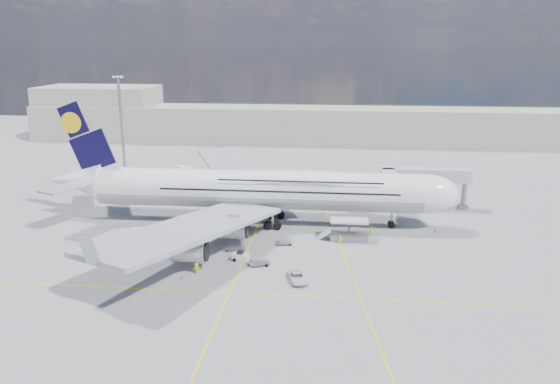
# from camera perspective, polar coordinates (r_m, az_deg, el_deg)

# --- Properties ---
(ground) EXTENTS (300.00, 300.00, 0.00)m
(ground) POSITION_cam_1_polar(r_m,az_deg,el_deg) (95.63, -3.05, -5.22)
(ground) COLOR gray
(ground) RESTS_ON ground
(taxi_line_main) EXTENTS (0.25, 220.00, 0.01)m
(taxi_line_main) POSITION_cam_1_polar(r_m,az_deg,el_deg) (95.63, -3.05, -5.21)
(taxi_line_main) COLOR yellow
(taxi_line_main) RESTS_ON ground
(taxi_line_cross) EXTENTS (120.00, 0.25, 0.01)m
(taxi_line_cross) POSITION_cam_1_polar(r_m,az_deg,el_deg) (77.56, -5.33, -10.45)
(taxi_line_cross) COLOR yellow
(taxi_line_cross) RESTS_ON ground
(taxi_line_diag) EXTENTS (14.16, 99.06, 0.01)m
(taxi_line_diag) POSITION_cam_1_polar(r_m,az_deg,el_deg) (103.98, 5.46, -3.52)
(taxi_line_diag) COLOR yellow
(taxi_line_diag) RESTS_ON ground
(airliner) EXTENTS (77.26, 79.15, 23.71)m
(airliner) POSITION_cam_1_polar(r_m,az_deg,el_deg) (102.87, -2.11, 0.33)
(airliner) COLOR white
(airliner) RESTS_ON ground
(jet_bridge) EXTENTS (18.80, 12.10, 8.50)m
(jet_bridge) POSITION_cam_1_polar(r_m,az_deg,el_deg) (113.60, 13.61, 1.37)
(jet_bridge) COLOR #B7B7BC
(jet_bridge) RESTS_ON ground
(cargo_loader) EXTENTS (8.53, 3.20, 3.67)m
(cargo_loader) POSITION_cam_1_polar(r_m,az_deg,el_deg) (96.90, 7.11, -4.25)
(cargo_loader) COLOR silver
(cargo_loader) RESTS_ON ground
(light_mast) EXTENTS (3.00, 0.70, 25.50)m
(light_mast) POSITION_cam_1_polar(r_m,az_deg,el_deg) (145.30, -16.21, 6.81)
(light_mast) COLOR gray
(light_mast) RESTS_ON ground
(terminal) EXTENTS (180.00, 16.00, 12.00)m
(terminal) POSITION_cam_1_polar(r_m,az_deg,el_deg) (185.91, 1.43, 6.99)
(terminal) COLOR #B2AD9E
(terminal) RESTS_ON ground
(hangar) EXTENTS (40.00, 22.00, 18.00)m
(hangar) POSITION_cam_1_polar(r_m,az_deg,el_deg) (207.68, -18.29, 7.97)
(hangar) COLOR #B2AD9E
(hangar) RESTS_ON ground
(tree_line) EXTENTS (160.00, 6.00, 8.00)m
(tree_line) POSITION_cam_1_polar(r_m,az_deg,el_deg) (231.66, 12.32, 7.87)
(tree_line) COLOR #193814
(tree_line) RESTS_ON ground
(dolly_row_a) EXTENTS (3.57, 2.73, 0.47)m
(dolly_row_a) POSITION_cam_1_polar(r_m,az_deg,el_deg) (95.71, -17.85, -5.74)
(dolly_row_a) COLOR gray
(dolly_row_a) RESTS_ON ground
(dolly_row_b) EXTENTS (2.98, 1.97, 1.74)m
(dolly_row_b) POSITION_cam_1_polar(r_m,az_deg,el_deg) (100.40, -14.61, -4.12)
(dolly_row_b) COLOR gray
(dolly_row_b) RESTS_ON ground
(dolly_row_c) EXTENTS (3.31, 1.85, 0.48)m
(dolly_row_c) POSITION_cam_1_polar(r_m,az_deg,el_deg) (91.98, -4.69, -5.87)
(dolly_row_c) COLOR gray
(dolly_row_c) RESTS_ON ground
(dolly_back) EXTENTS (3.66, 2.96, 0.47)m
(dolly_back) POSITION_cam_1_polar(r_m,az_deg,el_deg) (99.89, -13.10, -4.47)
(dolly_back) COLOR gray
(dolly_back) RESTS_ON ground
(dolly_nose_far) EXTENTS (2.79, 1.74, 0.38)m
(dolly_nose_far) POSITION_cam_1_polar(r_m,az_deg,el_deg) (94.18, 0.44, -5.34)
(dolly_nose_far) COLOR gray
(dolly_nose_far) RESTS_ON ground
(dolly_nose_near) EXTENTS (3.62, 2.88, 0.47)m
(dolly_nose_near) POSITION_cam_1_polar(r_m,az_deg,el_deg) (85.98, -2.21, -7.42)
(dolly_nose_near) COLOR gray
(dolly_nose_near) RESTS_ON ground
(baggage_tug) EXTENTS (2.72, 1.53, 1.61)m
(baggage_tug) POSITION_cam_1_polar(r_m,az_deg,el_deg) (87.64, -4.14, -6.74)
(baggage_tug) COLOR silver
(baggage_tug) RESTS_ON ground
(catering_truck_inner) EXTENTS (7.09, 3.96, 3.99)m
(catering_truck_inner) POSITION_cam_1_polar(r_m,az_deg,el_deg) (122.88, -5.53, 0.42)
(catering_truck_inner) COLOR gray
(catering_truck_inner) RESTS_ON ground
(catering_truck_outer) EXTENTS (7.09, 5.30, 3.90)m
(catering_truck_outer) POSITION_cam_1_polar(r_m,az_deg,el_deg) (136.32, -9.70, 1.76)
(catering_truck_outer) COLOR gray
(catering_truck_outer) RESTS_ON ground
(service_van) EXTENTS (3.44, 5.21, 1.33)m
(service_van) POSITION_cam_1_polar(r_m,az_deg,el_deg) (80.30, 1.80, -8.92)
(service_van) COLOR silver
(service_van) RESTS_ON ground
(crew_nose) EXTENTS (0.71, 0.66, 1.64)m
(crew_nose) POSITION_cam_1_polar(r_m,az_deg,el_deg) (105.49, 12.09, -3.06)
(crew_nose) COLOR #A2EC18
(crew_nose) RESTS_ON ground
(crew_loader) EXTENTS (0.98, 0.97, 1.60)m
(crew_loader) POSITION_cam_1_polar(r_m,az_deg,el_deg) (99.70, 9.45, -4.04)
(crew_loader) COLOR #C3FA1A
(crew_loader) RESTS_ON ground
(crew_wing) EXTENTS (0.84, 1.12, 1.77)m
(crew_wing) POSITION_cam_1_polar(r_m,az_deg,el_deg) (92.13, -10.86, -5.73)
(crew_wing) COLOR #9EE217
(crew_wing) RESTS_ON ground
(crew_van) EXTENTS (0.82, 0.90, 1.54)m
(crew_van) POSITION_cam_1_polar(r_m,az_deg,el_deg) (95.02, 6.30, -4.94)
(crew_van) COLOR #B0E418
(crew_van) RESTS_ON ground
(crew_tug) EXTENTS (1.20, 0.74, 1.80)m
(crew_tug) POSITION_cam_1_polar(r_m,az_deg,el_deg) (83.60, -8.71, -7.89)
(crew_tug) COLOR #D4EF19
(crew_tug) RESTS_ON ground
(cone_nose) EXTENTS (0.44, 0.44, 0.56)m
(cone_nose) POSITION_cam_1_polar(r_m,az_deg,el_deg) (103.90, 15.88, -3.93)
(cone_nose) COLOR #E94C0C
(cone_nose) RESTS_ON ground
(cone_wing_left_inner) EXTENTS (0.47, 0.47, 0.59)m
(cone_wing_left_inner) POSITION_cam_1_polar(r_m,az_deg,el_deg) (121.19, -6.93, -0.62)
(cone_wing_left_inner) COLOR #E94C0C
(cone_wing_left_inner) RESTS_ON ground
(cone_wing_left_outer) EXTENTS (0.48, 0.48, 0.61)m
(cone_wing_left_outer) POSITION_cam_1_polar(r_m,az_deg,el_deg) (138.75, -8.22, 1.43)
(cone_wing_left_outer) COLOR #E94C0C
(cone_wing_left_outer) RESTS_ON ground
(cone_wing_right_inner) EXTENTS (0.47, 0.47, 0.60)m
(cone_wing_right_inner) POSITION_cam_1_polar(r_m,az_deg,el_deg) (87.12, -8.13, -7.31)
(cone_wing_right_inner) COLOR #E94C0C
(cone_wing_right_inner) RESTS_ON ground
(cone_wing_right_outer) EXTENTS (0.41, 0.41, 0.52)m
(cone_wing_right_outer) POSITION_cam_1_polar(r_m,az_deg,el_deg) (82.48, -10.20, -8.80)
(cone_wing_right_outer) COLOR #E94C0C
(cone_wing_right_outer) RESTS_ON ground
(cone_tail) EXTENTS (0.42, 0.42, 0.53)m
(cone_tail) POSITION_cam_1_polar(r_m,az_deg,el_deg) (119.66, -22.60, -1.98)
(cone_tail) COLOR #E94C0C
(cone_tail) RESTS_ON ground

